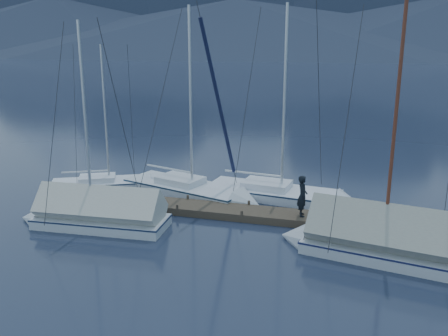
{
  "coord_description": "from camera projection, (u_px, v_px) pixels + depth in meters",
  "views": [
    {
      "loc": [
        5.48,
        -17.58,
        7.61
      ],
      "look_at": [
        0.0,
        2.0,
        2.2
      ],
      "focal_mm": 38.0,
      "sensor_mm": 36.0,
      "label": 1
    }
  ],
  "objects": [
    {
      "name": "mooring_posts",
      "position": [
        213.0,
        206.0,
        21.64
      ],
      "size": [
        15.12,
        1.52,
        0.35
      ],
      "color": "#382D23",
      "rests_on": "ground"
    },
    {
      "name": "sailboat_open_mid",
      "position": [
        201.0,
        193.0,
        24.14
      ],
      "size": [
        8.04,
        4.39,
        10.23
      ],
      "color": "silver",
      "rests_on": "ground"
    },
    {
      "name": "person",
      "position": [
        302.0,
        196.0,
        20.29
      ],
      "size": [
        0.56,
        0.73,
        1.79
      ],
      "primitive_type": "imported",
      "rotation": [
        0.0,
        0.0,
        1.79
      ],
      "color": "black",
      "rests_on": "dock"
    },
    {
      "name": "sailboat_covered_far",
      "position": [
        90.0,
        216.0,
        20.18
      ],
      "size": [
        6.73,
        2.82,
        9.29
      ],
      "color": "silver",
      "rests_on": "ground"
    },
    {
      "name": "sailboat_open_left",
      "position": [
        118.0,
        184.0,
        25.76
      ],
      "size": [
        6.39,
        4.32,
        8.27
      ],
      "color": "silver",
      "rests_on": "ground"
    },
    {
      "name": "ground",
      "position": [
        211.0,
        231.0,
        19.74
      ],
      "size": [
        1000.0,
        1000.0,
        0.0
      ],
      "primitive_type": "plane",
      "color": "black",
      "rests_on": "ground"
    },
    {
      "name": "dock",
      "position": [
        224.0,
        212.0,
        21.57
      ],
      "size": [
        18.0,
        1.5,
        0.54
      ],
      "color": "#382D23",
      "rests_on": "ground"
    },
    {
      "name": "sailboat_open_right",
      "position": [
        292.0,
        197.0,
        23.53
      ],
      "size": [
        7.99,
        3.43,
        10.28
      ],
      "color": "silver",
      "rests_on": "ground"
    },
    {
      "name": "sailboat_covered_near",
      "position": [
        379.0,
        243.0,
        17.33
      ],
      "size": [
        7.95,
        3.78,
        9.94
      ],
      "color": "silver",
      "rests_on": "ground"
    }
  ]
}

